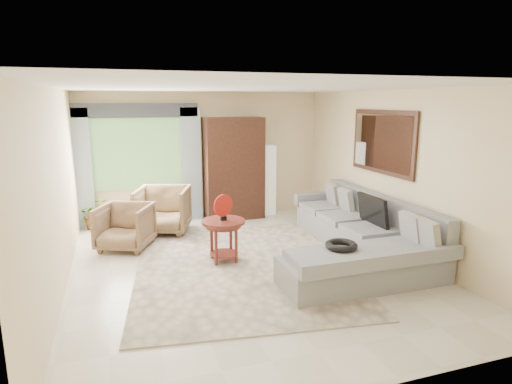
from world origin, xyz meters
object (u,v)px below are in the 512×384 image
object	(u,v)px
armchair_right	(163,210)
sectional_sofa	(359,240)
coffee_table	(224,240)
floor_lamp	(269,180)
tv_screen	(373,211)
armchair_left	(125,227)
potted_plant	(94,214)
armoire	(234,168)

from	to	relation	value
armchair_right	sectional_sofa	bearing A→B (deg)	-20.63
coffee_table	floor_lamp	distance (m)	2.99
sectional_sofa	tv_screen	size ratio (longest dim) A/B	4.68
armchair_left	floor_lamp	world-z (taller)	floor_lamp
coffee_table	armchair_left	distance (m)	1.79
coffee_table	potted_plant	distance (m)	3.18
armoire	armchair_left	bearing A→B (deg)	-149.73
sectional_sofa	floor_lamp	distance (m)	3.03
armoire	floor_lamp	size ratio (longest dim) A/B	1.40
armchair_left	armoire	size ratio (longest dim) A/B	0.39
armchair_left	armoire	distance (m)	2.68
sectional_sofa	armchair_right	distance (m)	3.61
tv_screen	potted_plant	bearing A→B (deg)	145.65
coffee_table	armoire	size ratio (longest dim) A/B	0.31
armchair_left	tv_screen	bearing A→B (deg)	2.64
coffee_table	floor_lamp	size ratio (longest dim) A/B	0.44
sectional_sofa	coffee_table	distance (m)	2.12
tv_screen	potted_plant	distance (m)	5.20
coffee_table	floor_lamp	xyz separation A→B (m)	(1.63, 2.47, 0.40)
sectional_sofa	potted_plant	distance (m)	5.01
potted_plant	floor_lamp	size ratio (longest dim) A/B	0.39
armchair_left	sectional_sofa	bearing A→B (deg)	0.12
tv_screen	coffee_table	size ratio (longest dim) A/B	1.12
sectional_sofa	tv_screen	bearing A→B (deg)	15.35
armoire	floor_lamp	world-z (taller)	armoire
sectional_sofa	tv_screen	distance (m)	0.52
coffee_table	armoire	distance (m)	2.65
potted_plant	floor_lamp	distance (m)	3.61
coffee_table	floor_lamp	world-z (taller)	floor_lamp
sectional_sofa	armchair_left	bearing A→B (deg)	155.44
sectional_sofa	armchair_right	size ratio (longest dim) A/B	3.64
sectional_sofa	armchair_left	world-z (taller)	sectional_sofa
armchair_right	armoire	bearing A→B (deg)	40.22
armchair_left	potted_plant	xyz separation A→B (m)	(-0.54, 1.41, -0.08)
sectional_sofa	potted_plant	bearing A→B (deg)	143.24
armchair_right	armchair_left	bearing A→B (deg)	-115.44
armchair_left	coffee_table	bearing A→B (deg)	-13.47
coffee_table	potted_plant	world-z (taller)	coffee_table
tv_screen	coffee_table	world-z (taller)	tv_screen
tv_screen	floor_lamp	size ratio (longest dim) A/B	0.49
tv_screen	armchair_right	bearing A→B (deg)	143.67
armchair_right	potted_plant	bearing A→B (deg)	170.05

